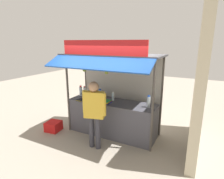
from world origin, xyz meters
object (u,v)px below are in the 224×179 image
at_px(magazine_stack_right, 81,100).
at_px(magazine_stack_far_right, 106,102).
at_px(water_bottle_back_right, 85,93).
at_px(banana_bunch_inner_right, 84,68).
at_px(water_bottle_front_left, 81,91).
at_px(vendor_person, 94,109).
at_px(water_bottle_front_right, 85,90).
at_px(banana_bunch_leftmost, 107,71).
at_px(banana_bunch_rightmost, 130,69).
at_px(water_bottle_mid_right, 113,96).
at_px(banana_bunch_inner_left, 74,65).
at_px(water_bottle_center, 100,95).
at_px(plastic_crate, 53,126).
at_px(water_bottle_back_left, 149,102).

bearing_deg(magazine_stack_right, magazine_stack_far_right, 7.29).
height_order(water_bottle_back_right, banana_bunch_inner_right, banana_bunch_inner_right).
bearing_deg(water_bottle_front_left, vendor_person, -40.86).
bearing_deg(water_bottle_front_right, banana_bunch_inner_right, -53.26).
bearing_deg(banana_bunch_inner_right, vendor_person, -35.67).
bearing_deg(banana_bunch_leftmost, magazine_stack_far_right, 122.69).
height_order(water_bottle_front_left, banana_bunch_rightmost, banana_bunch_rightmost).
relative_size(water_bottle_mid_right, banana_bunch_inner_left, 1.05).
xyz_separation_m(water_bottle_mid_right, vendor_person, (-0.02, -0.96, -0.06)).
xyz_separation_m(water_bottle_mid_right, water_bottle_center, (-0.35, -0.12, 0.04)).
bearing_deg(magazine_stack_far_right, banana_bunch_inner_left, -161.08).
relative_size(magazine_stack_far_right, vendor_person, 0.19).
distance_m(water_bottle_front_left, vendor_person, 1.43).
relative_size(water_bottle_front_right, magazine_stack_right, 1.03).
distance_m(banana_bunch_inner_right, vendor_person, 1.10).
relative_size(water_bottle_back_right, banana_bunch_rightmost, 1.12).
distance_m(water_bottle_center, banana_bunch_inner_right, 0.95).
bearing_deg(banana_bunch_rightmost, magazine_stack_far_right, 160.58).
bearing_deg(plastic_crate, water_bottle_back_left, 13.85).
bearing_deg(water_bottle_front_right, water_bottle_back_left, -6.81).
xyz_separation_m(water_bottle_front_right, water_bottle_center, (0.73, -0.27, 0.03)).
bearing_deg(banana_bunch_inner_left, water_bottle_center, 43.68).
distance_m(water_bottle_center, banana_bunch_rightmost, 1.47).
distance_m(magazine_stack_right, plastic_crate, 1.22).
xyz_separation_m(magazine_stack_right, banana_bunch_rightmost, (1.53, -0.18, 0.99)).
relative_size(water_bottle_mid_right, magazine_stack_far_right, 0.74).
height_order(water_bottle_front_left, magazine_stack_far_right, water_bottle_front_left).
bearing_deg(banana_bunch_rightmost, water_bottle_center, 156.18).
bearing_deg(vendor_person, water_bottle_front_left, 124.06).
xyz_separation_m(magazine_stack_far_right, magazine_stack_right, (-0.75, -0.10, -0.02)).
bearing_deg(banana_bunch_rightmost, plastic_crate, -176.03).
distance_m(water_bottle_back_right, banana_bunch_inner_right, 1.07).
xyz_separation_m(water_bottle_front_right, vendor_person, (1.07, -1.12, -0.07)).
bearing_deg(banana_bunch_leftmost, banana_bunch_inner_left, -179.84).
bearing_deg(water_bottle_back_right, plastic_crate, -134.74).
bearing_deg(magazine_stack_right, water_bottle_front_right, 116.71).
relative_size(water_bottle_center, magazine_stack_right, 1.25).
bearing_deg(vendor_person, banana_bunch_rightmost, 10.65).
height_order(water_bottle_front_right, banana_bunch_inner_right, banana_bunch_inner_right).
height_order(banana_bunch_inner_left, vendor_person, banana_bunch_inner_left).
bearing_deg(banana_bunch_inner_left, magazine_stack_right, 73.11).
height_order(water_bottle_mid_right, water_bottle_front_right, water_bottle_front_right).
relative_size(water_bottle_mid_right, water_bottle_back_right, 0.92).
distance_m(water_bottle_front_right, banana_bunch_inner_left, 1.19).
distance_m(water_bottle_mid_right, magazine_stack_right, 0.91).
bearing_deg(water_bottle_back_right, water_bottle_mid_right, 3.82).
distance_m(water_bottle_front_right, plastic_crate, 1.42).
height_order(water_bottle_mid_right, banana_bunch_rightmost, banana_bunch_rightmost).
distance_m(water_bottle_center, water_bottle_front_left, 0.75).
distance_m(water_bottle_back_right, vendor_person, 1.27).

